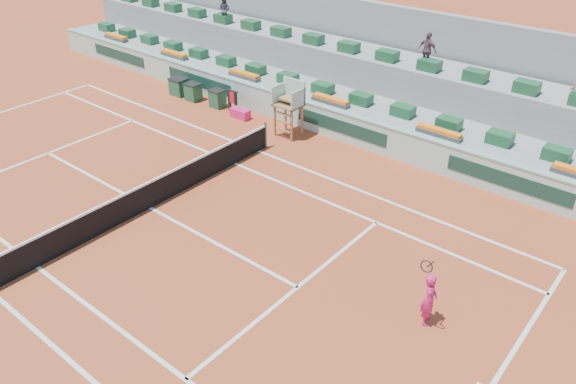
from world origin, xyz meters
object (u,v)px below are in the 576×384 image
Objects in this scene: drink_cooler_a at (217,99)px; tennis_player at (429,299)px; player_bag at (240,113)px; umpire_chair at (290,101)px.

tennis_player reaches higher than drink_cooler_a.
umpire_chair reaches higher than player_bag.
player_bag is 1.74m from drink_cooler_a.
tennis_player is (9.76, -6.45, -0.77)m from umpire_chair.
player_bag is at bearing -179.06° from umpire_chair.
umpire_chair is at bearing 0.94° from player_bag.
drink_cooler_a is at bearing 177.52° from umpire_chair.
umpire_chair reaches higher than drink_cooler_a.
umpire_chair reaches higher than tennis_player.
tennis_player is (12.63, -6.40, 0.56)m from player_bag.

